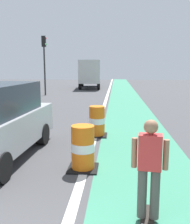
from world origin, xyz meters
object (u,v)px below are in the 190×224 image
Objects in this scene: delivery_truck_down_block at (90,72)px; pedestrian_waiting at (12,97)px; traffic_barrel_front at (83,148)px; traffic_barrel_mid at (97,121)px; pedestrian_crossing at (13,95)px; skateboarder_on_lane at (149,168)px; traffic_light_corner at (44,55)px.

delivery_truck_down_block is 4.81× the size of pedestrian_waiting.
traffic_barrel_front is 1.00× the size of traffic_barrel_mid.
skateboarder_on_lane is at bearing -58.82° from pedestrian_crossing.
delivery_truck_down_block is (-2.34, 25.00, 1.31)m from traffic_barrel_front.
traffic_barrel_mid is 14.84m from traffic_light_corner.
pedestrian_crossing reaches higher than traffic_barrel_mid.
pedestrian_waiting is (-2.54, -17.33, -0.98)m from delivery_truck_down_block.
pedestrian_waiting is at bearing -86.33° from traffic_light_corner.
skateboarder_on_lane is at bearing -57.66° from pedestrian_waiting.
pedestrian_crossing is (-5.40, 5.64, 0.33)m from traffic_barrel_mid.
delivery_truck_down_block is (-2.45, 21.84, 1.31)m from traffic_barrel_mid.
delivery_truck_down_block reaches higher than pedestrian_waiting.
traffic_light_corner is (-6.77, 18.71, 2.59)m from skateboarder_on_lane.
pedestrian_crossing is at bearing 121.18° from skateboarder_on_lane.
traffic_light_corner reaches higher than traffic_barrel_mid.
skateboarder_on_lane is 1.55× the size of traffic_barrel_front.
traffic_barrel_mid is 0.68× the size of pedestrian_crossing.
skateboarder_on_lane reaches higher than pedestrian_waiting.
traffic_light_corner is 3.17× the size of pedestrian_crossing.
pedestrian_waiting is at bearing 122.45° from traffic_barrel_front.
traffic_light_corner is at bearing 108.19° from traffic_barrel_front.
skateboarder_on_lane is 2.52m from traffic_barrel_front.
pedestrian_waiting is (0.41, -1.13, 0.00)m from pedestrian_crossing.
delivery_truck_down_block is (-3.65, 27.11, 0.94)m from skateboarder_on_lane.
skateboarder_on_lane is 0.33× the size of traffic_light_corner.
pedestrian_crossing is at bearing 120.99° from traffic_barrel_front.
delivery_truck_down_block is 1.52× the size of traffic_light_corner.
traffic_barrel_mid is at bearing 87.97° from traffic_barrel_front.
traffic_barrel_front is 0.21× the size of traffic_light_corner.
skateboarder_on_lane is at bearing -77.12° from traffic_barrel_mid.
delivery_truck_down_block reaches higher than traffic_barrel_front.
skateboarder_on_lane is 1.55× the size of traffic_barrel_mid.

